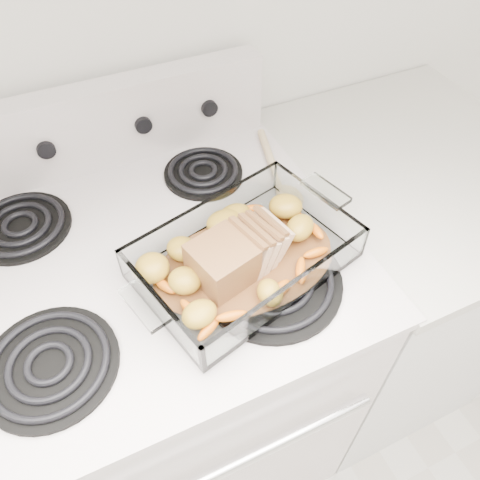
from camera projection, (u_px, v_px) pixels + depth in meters
name	position (u px, v px, depth m)	size (l,w,h in m)	color
electric_range	(168.00, 366.00, 1.21)	(0.78, 0.70, 1.12)	silver
counter_right	(379.00, 282.00, 1.40)	(0.58, 0.68, 0.93)	silver
baking_dish	(245.00, 259.00, 0.82)	(0.36, 0.24, 0.07)	silver
pork_roast	(231.00, 254.00, 0.80)	(0.18, 0.09, 0.08)	brown
roast_vegetables	(235.00, 244.00, 0.84)	(0.33, 0.18, 0.04)	orange
wooden_spoon	(281.00, 179.00, 0.99)	(0.08, 0.26, 0.02)	beige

